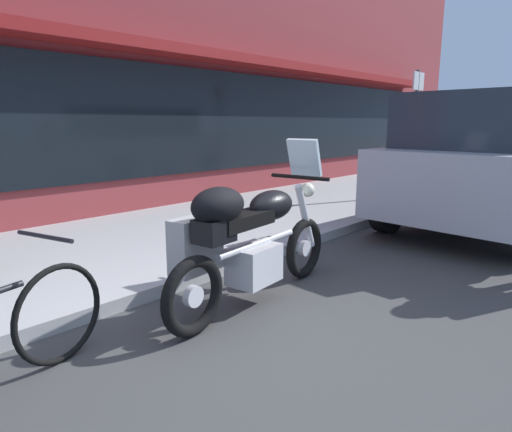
{
  "coord_description": "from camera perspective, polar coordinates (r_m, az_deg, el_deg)",
  "views": [
    {
      "loc": [
        -2.0,
        -1.94,
        1.52
      ],
      "look_at": [
        0.94,
        0.72,
        0.7
      ],
      "focal_mm": 31.64,
      "sensor_mm": 36.0,
      "label": 1
    }
  ],
  "objects": [
    {
      "name": "ground_plane",
      "position": [
        3.18,
        -1.92,
        -16.91
      ],
      "size": [
        80.0,
        80.0,
        0.0
      ],
      "primitive_type": "plane",
      "color": "#393939"
    },
    {
      "name": "storefront_building",
      "position": [
        9.84,
        0.67,
        19.65
      ],
      "size": [
        18.61,
        0.9,
        5.87
      ],
      "color": "maroon",
      "rests_on": "ground_plane"
    },
    {
      "name": "sidewalk_curb",
      "position": [
        12.06,
        18.76,
        4.13
      ],
      "size": [
        30.0,
        3.15,
        0.12
      ],
      "color": "#9E9E9E",
      "rests_on": "ground_plane"
    },
    {
      "name": "touring_motorcycle",
      "position": [
        3.72,
        -1.41,
        -2.76
      ],
      "size": [
        2.17,
        0.62,
        1.38
      ],
      "color": "black",
      "rests_on": "ground_plane"
    },
    {
      "name": "parked_minivan",
      "position": [
        7.47,
        28.66,
        6.21
      ],
      "size": [
        4.8,
        2.41,
        1.89
      ],
      "color": "#9EA3AD",
      "rests_on": "ground_plane"
    },
    {
      "name": "parking_sign_pole",
      "position": [
        9.15,
        19.44,
        11.04
      ],
      "size": [
        0.44,
        0.07,
        2.35
      ],
      "color": "#59595B",
      "rests_on": "sidewalk_curb"
    }
  ]
}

